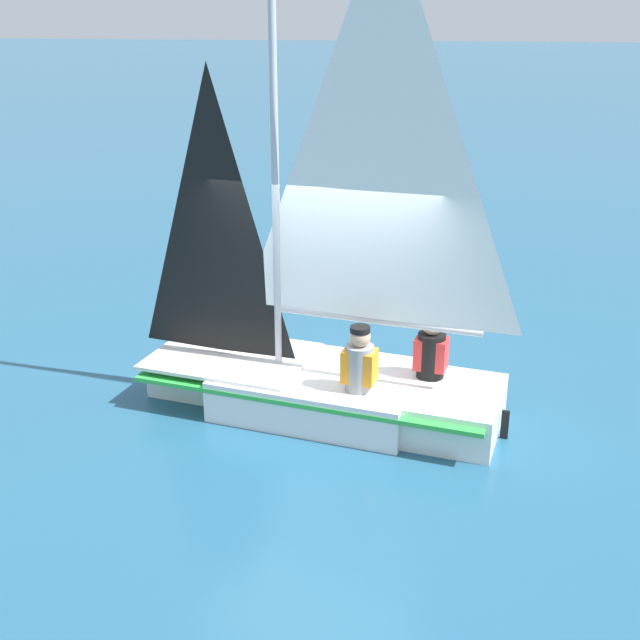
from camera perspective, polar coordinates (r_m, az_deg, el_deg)
ground_plane at (r=9.03m, az=-0.00°, el=-6.28°), size 260.00×260.00×0.00m
sailboat_main at (r=8.70m, az=0.33°, el=-1.86°), size 2.00×4.08×5.23m
sailor_helm at (r=8.35m, az=2.81°, el=-3.89°), size 0.34×0.37×1.16m
sailor_crew at (r=8.72m, az=7.87°, el=-2.96°), size 0.34×0.37×1.16m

